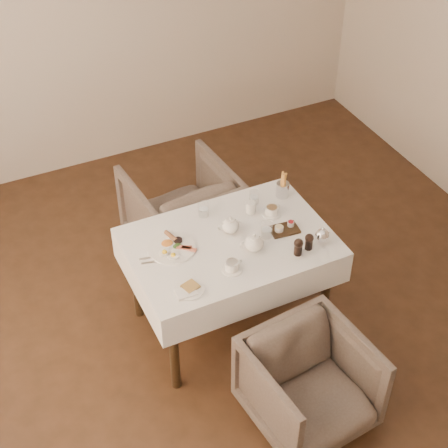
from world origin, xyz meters
name	(u,v)px	position (x,y,z in m)	size (l,w,h in m)	color
table	(230,254)	(-0.10, 0.19, 0.64)	(1.28, 0.88, 0.75)	black
armchair_near	(309,385)	(-0.01, -0.71, 0.31)	(0.66, 0.68, 0.62)	#4C4038
armchair_far	(182,210)	(-0.07, 1.07, 0.35)	(0.74, 0.76, 0.69)	#4C4038
breakfast_plate	(172,247)	(-0.46, 0.28, 0.77)	(0.30, 0.30, 0.04)	white
side_plate	(189,290)	(-0.51, -0.10, 0.76)	(0.18, 0.18, 0.02)	white
teapot_centre	(230,225)	(-0.06, 0.26, 0.82)	(0.16, 0.12, 0.12)	white
teapot_front	(254,242)	(0.00, 0.04, 0.82)	(0.17, 0.13, 0.13)	white
creamer	(251,207)	(0.15, 0.38, 0.80)	(0.07, 0.07, 0.08)	white
teacup_near	(232,266)	(-0.20, -0.05, 0.78)	(0.13, 0.13, 0.06)	white
teacup_far	(272,211)	(0.27, 0.31, 0.78)	(0.13, 0.13, 0.06)	white
glass_left	(204,209)	(-0.14, 0.49, 0.80)	(0.07, 0.07, 0.10)	silver
glass_mid	(267,230)	(0.13, 0.13, 0.81)	(0.07, 0.07, 0.10)	silver
glass_right	(254,197)	(0.22, 0.46, 0.80)	(0.07, 0.07, 0.09)	silver
condiment_board	(284,229)	(0.26, 0.13, 0.77)	(0.19, 0.14, 0.05)	black
pepper_mill_left	(298,247)	(0.23, -0.10, 0.82)	(0.06, 0.06, 0.12)	black
pepper_mill_right	(309,241)	(0.31, -0.09, 0.81)	(0.06, 0.06, 0.11)	black
silver_pot	(322,235)	(0.42, -0.07, 0.81)	(0.11, 0.09, 0.12)	white
fries_cup	(283,186)	(0.43, 0.45, 0.84)	(0.09, 0.09, 0.19)	silver
cutlery_fork	(155,257)	(-0.58, 0.25, 0.76)	(0.02, 0.19, 0.00)	silver
cutlery_knife	(158,262)	(-0.58, 0.20, 0.76)	(0.02, 0.20, 0.00)	silver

